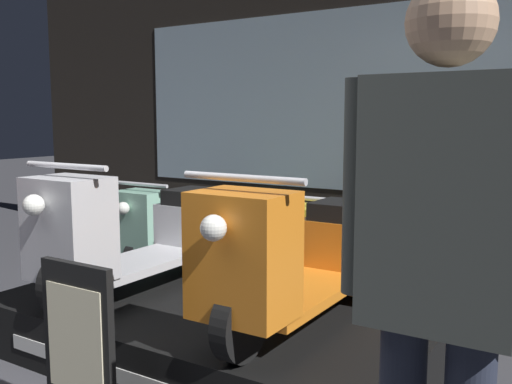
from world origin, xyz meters
TOP-DOWN VIEW (x-y plane):
  - shop_wall_back at (0.00, 3.88)m, footprint 8.26×0.09m
  - display_platform at (0.36, 1.38)m, footprint 2.52×1.42m
  - scooter_display_left at (-0.21, 1.38)m, footprint 0.62×1.57m
  - scooter_display_right at (0.92, 1.38)m, footprint 0.62×1.57m
  - scooter_backrow_0 at (-1.20, 2.97)m, footprint 0.62×1.57m
  - scooter_backrow_1 at (-0.35, 2.97)m, footprint 0.62×1.57m
  - scooter_backrow_2 at (0.50, 2.97)m, footprint 0.62×1.57m
  - person_right_browsing at (1.90, 0.30)m, footprint 0.56×0.23m
  - price_sign_board at (0.37, 0.38)m, footprint 0.41×0.04m

SIDE VIEW (x-z plane):
  - display_platform at x=0.36m, z-range 0.00..0.32m
  - scooter_backrow_0 at x=-1.20m, z-range -0.07..0.76m
  - scooter_backrow_1 at x=-0.35m, z-range -0.07..0.76m
  - scooter_backrow_2 at x=0.50m, z-range -0.07..0.76m
  - price_sign_board at x=0.37m, z-range 0.00..0.79m
  - scooter_display_left at x=-0.21m, z-range 0.25..1.08m
  - scooter_display_right at x=0.92m, z-range 0.25..1.08m
  - person_right_browsing at x=1.90m, z-range 0.15..1.90m
  - shop_wall_back at x=0.00m, z-range 0.00..3.20m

